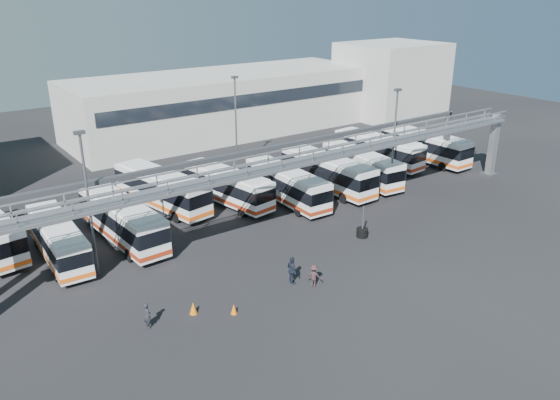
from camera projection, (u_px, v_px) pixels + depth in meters
ground at (346, 255)px, 40.78m from camera, size 140.00×140.00×0.00m
gantry at (299, 165)px, 43.23m from camera, size 51.40×5.15×7.10m
warehouse at (225, 103)px, 74.60m from camera, size 42.00×14.00×8.00m
building_right at (391, 80)px, 83.70m from camera, size 14.00×12.00×11.00m
light_pole_left at (88, 197)px, 36.03m from camera, size 0.70×0.35×10.21m
light_pole_mid at (394, 137)px, 50.54m from camera, size 0.70×0.35×10.21m
light_pole_back at (236, 119)px, 57.52m from camera, size 0.70×0.35×10.21m
bus_1 at (58, 239)px, 39.52m from camera, size 2.65×10.05×3.03m
bus_2 at (122, 219)px, 42.37m from camera, size 3.22×11.27×3.38m
bus_3 at (162, 188)px, 48.81m from camera, size 4.66×11.56×3.42m
bus_4 at (226, 185)px, 49.95m from camera, size 4.12×10.83×3.21m
bus_5 at (287, 184)px, 50.18m from camera, size 2.80×10.70×3.23m
bus_6 at (327, 171)px, 53.26m from camera, size 2.92×11.42×3.45m
bus_7 at (361, 165)px, 55.53m from camera, size 3.57×10.83×3.23m
bus_8 at (378, 149)px, 60.89m from camera, size 3.58×11.23×3.35m
bus_9 at (425, 146)px, 62.13m from camera, size 2.83×11.28×3.41m
pedestrian_a at (147, 315)px, 31.77m from camera, size 0.44×0.63×1.64m
pedestrian_c at (314, 276)px, 36.18m from camera, size 1.11×1.18×1.61m
pedestrian_d at (292, 270)px, 36.48m from camera, size 0.70×1.23×1.97m
cone_left at (234, 309)px, 33.30m from camera, size 0.52×0.52×0.65m
cone_right at (193, 308)px, 33.29m from camera, size 0.59×0.59×0.79m
tire_stack at (362, 232)px, 43.59m from camera, size 0.93×0.93×2.66m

